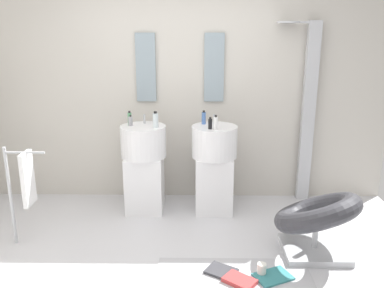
{
  "coord_description": "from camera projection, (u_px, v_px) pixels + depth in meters",
  "views": [
    {
      "loc": [
        0.2,
        -2.99,
        1.96
      ],
      "look_at": [
        0.15,
        0.55,
        0.95
      ],
      "focal_mm": 37.79,
      "sensor_mm": 36.0,
      "label": 1
    }
  ],
  "objects": [
    {
      "name": "pedestal_sink_left",
      "position": [
        144.0,
        165.0,
        4.41
      ],
      "size": [
        0.49,
        0.49,
        1.07
      ],
      "color": "white",
      "rests_on": "ground_plane"
    },
    {
      "name": "ground_plane",
      "position": [
        173.0,
        272.0,
        3.42
      ],
      "size": [
        4.8,
        3.6,
        0.04
      ],
      "primitive_type": "cube",
      "color": "silver"
    },
    {
      "name": "vanity_mirror_right",
      "position": [
        214.0,
        68.0,
        4.5
      ],
      "size": [
        0.22,
        0.03,
        0.76
      ],
      "primitive_type": "cube",
      "color": "#8C9EA8"
    },
    {
      "name": "coffee_mug",
      "position": [
        262.0,
        269.0,
        3.31
      ],
      "size": [
        0.08,
        0.08,
        0.1
      ],
      "primitive_type": "cylinder",
      "color": "white",
      "rests_on": "area_rug"
    },
    {
      "name": "soap_bottle_white",
      "position": [
        216.0,
        123.0,
        4.12
      ],
      "size": [
        0.04,
        0.04,
        0.15
      ],
      "color": "white",
      "rests_on": "pedestal_sink_right"
    },
    {
      "name": "soap_bottle_black",
      "position": [
        210.0,
        124.0,
        4.15
      ],
      "size": [
        0.04,
        0.04,
        0.12
      ],
      "color": "black",
      "rests_on": "pedestal_sink_right"
    },
    {
      "name": "shower_column",
      "position": [
        307.0,
        110.0,
        4.56
      ],
      "size": [
        0.49,
        0.24,
        2.05
      ],
      "color": "#B7BABF",
      "rests_on": "ground_plane"
    },
    {
      "name": "vanity_mirror_left",
      "position": [
        146.0,
        68.0,
        4.51
      ],
      "size": [
        0.22,
        0.03,
        0.76
      ],
      "primitive_type": "cube",
      "color": "#8C9EA8"
    },
    {
      "name": "soap_bottle_blue",
      "position": [
        204.0,
        118.0,
        4.36
      ],
      "size": [
        0.05,
        0.05,
        0.15
      ],
      "color": "#4C72B7",
      "rests_on": "pedestal_sink_right"
    },
    {
      "name": "lounge_chair",
      "position": [
        317.0,
        218.0,
        3.58
      ],
      "size": [
        1.11,
        1.11,
        0.65
      ],
      "color": "#B7BABF",
      "rests_on": "ground_plane"
    },
    {
      "name": "towel_rack",
      "position": [
        25.0,
        181.0,
        3.67
      ],
      "size": [
        0.37,
        0.22,
        0.95
      ],
      "color": "#B7BABF",
      "rests_on": "ground_plane"
    },
    {
      "name": "soap_bottle_grey",
      "position": [
        130.0,
        121.0,
        4.29
      ],
      "size": [
        0.05,
        0.05,
        0.12
      ],
      "color": "#99999E",
      "rests_on": "pedestal_sink_left"
    },
    {
      "name": "magazine_teal",
      "position": [
        273.0,
        277.0,
        3.29
      ],
      "size": [
        0.35,
        0.31,
        0.02
      ],
      "primitive_type": "cube",
      "rotation": [
        0.0,
        0.0,
        0.44
      ],
      "color": "teal",
      "rests_on": "area_rug"
    },
    {
      "name": "rear_partition",
      "position": [
        180.0,
        89.0,
        4.64
      ],
      "size": [
        4.8,
        0.1,
        2.6
      ],
      "primitive_type": "cube",
      "color": "beige",
      "rests_on": "ground_plane"
    },
    {
      "name": "area_rug",
      "position": [
        234.0,
        279.0,
        3.27
      ],
      "size": [
        1.27,
        0.61,
        0.01
      ],
      "primitive_type": "cube",
      "color": "#B2B2B7",
      "rests_on": "ground_plane"
    },
    {
      "name": "magazine_red",
      "position": [
        240.0,
        281.0,
        3.22
      ],
      "size": [
        0.3,
        0.28,
        0.04
      ],
      "primitive_type": "cube",
      "rotation": [
        0.0,
        0.0,
        -0.66
      ],
      "color": "#B73838",
      "rests_on": "area_rug"
    },
    {
      "name": "soap_bottle_green",
      "position": [
        130.0,
        119.0,
        4.29
      ],
      "size": [
        0.04,
        0.04,
        0.16
      ],
      "color": "#59996B",
      "rests_on": "pedestal_sink_left"
    },
    {
      "name": "soap_bottle_clear",
      "position": [
        156.0,
        120.0,
        4.21
      ],
      "size": [
        0.06,
        0.06,
        0.17
      ],
      "color": "silver",
      "rests_on": "pedestal_sink_left"
    },
    {
      "name": "magazine_charcoal",
      "position": [
        221.0,
        271.0,
        3.35
      ],
      "size": [
        0.3,
        0.28,
        0.02
      ],
      "primitive_type": "cube",
      "rotation": [
        0.0,
        0.0,
        -0.54
      ],
      "color": "#38383D",
      "rests_on": "area_rug"
    },
    {
      "name": "pedestal_sink_right",
      "position": [
        214.0,
        165.0,
        4.4
      ],
      "size": [
        0.49,
        0.49,
        1.07
      ],
      "color": "white",
      "rests_on": "ground_plane"
    }
  ]
}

